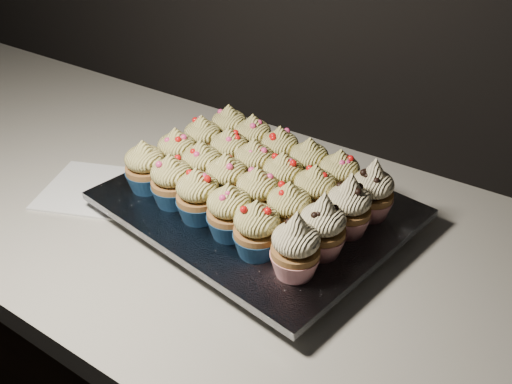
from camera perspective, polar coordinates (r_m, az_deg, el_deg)
worktop at (r=0.90m, az=-3.32°, el=-3.13°), size 2.44×0.64×0.04m
napkin at (r=0.98m, az=-16.07°, el=0.30°), size 0.20×0.20×0.00m
baking_tray at (r=0.87m, az=0.00°, el=-2.16°), size 0.43×0.35×0.02m
foil_lining at (r=0.86m, az=0.00°, el=-1.23°), size 0.47×0.39×0.01m
cupcake_0 at (r=0.88m, az=-11.01°, el=2.44°), size 0.06×0.06×0.08m
cupcake_1 at (r=0.84m, az=-8.42°, el=1.05°), size 0.06×0.06×0.08m
cupcake_2 at (r=0.80m, az=-5.84°, el=-0.40°), size 0.06×0.06×0.08m
cupcake_3 at (r=0.77m, az=-2.68°, el=-2.00°), size 0.06×0.06×0.08m
cupcake_4 at (r=0.73m, az=0.09°, el=-3.79°), size 0.06×0.06×0.08m
cupcake_5 at (r=0.70m, az=3.97°, el=-5.58°), size 0.06×0.06×0.10m
cupcake_6 at (r=0.91m, az=-7.88°, el=3.79°), size 0.06×0.06×0.08m
cupcake_7 at (r=0.87m, az=-5.44°, el=2.49°), size 0.06×0.06×0.08m
cupcake_8 at (r=0.83m, az=-2.98°, el=1.16°), size 0.06×0.06×0.08m
cupcake_9 at (r=0.80m, az=0.15°, el=-0.28°), size 0.06×0.06×0.08m
cupcake_10 at (r=0.77m, az=3.30°, el=-1.87°), size 0.06×0.06×0.08m
cupcake_11 at (r=0.74m, az=6.65°, el=-3.56°), size 0.06×0.06×0.10m
cupcake_12 at (r=0.94m, az=-5.35°, el=5.12°), size 0.06×0.06×0.08m
cupcake_13 at (r=0.90m, az=-2.69°, el=3.90°), size 0.06×0.06×0.08m
cupcake_14 at (r=0.87m, az=-0.20°, el=2.69°), size 0.06×0.06×0.08m
cupcake_15 at (r=0.84m, az=2.69°, el=1.29°), size 0.06×0.06×0.08m
cupcake_16 at (r=0.81m, az=5.87°, el=-0.07°), size 0.06×0.06×0.08m
cupcake_17 at (r=0.78m, az=9.24°, el=-1.53°), size 0.06×0.06×0.10m
cupcake_18 at (r=0.98m, az=-2.68°, el=6.26°), size 0.06×0.06×0.08m
cupcake_19 at (r=0.94m, az=-0.31°, el=5.25°), size 0.06×0.06×0.08m
cupcake_20 at (r=0.91m, az=2.37°, el=3.99°), size 0.06×0.06×0.08m
cupcake_21 at (r=0.88m, az=5.28°, el=2.76°), size 0.06×0.06×0.08m
cupcake_22 at (r=0.85m, az=8.27°, el=1.51°), size 0.06×0.06×0.08m
cupcake_23 at (r=0.82m, az=11.51°, el=0.03°), size 0.06×0.06×0.10m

